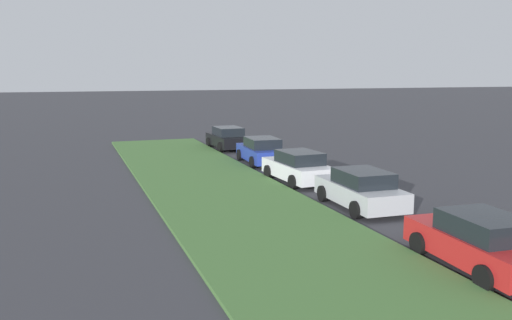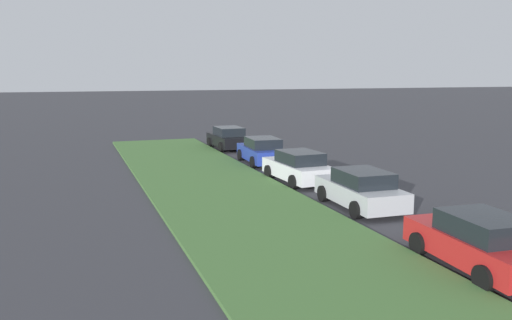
% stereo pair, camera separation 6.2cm
% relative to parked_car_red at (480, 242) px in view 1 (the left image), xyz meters
% --- Properties ---
extents(grass_median, '(60.00, 6.00, 0.12)m').
position_rel_parked_car_red_xyz_m(grass_median, '(-1.00, 4.00, -0.66)').
color(grass_median, '#477238').
rests_on(grass_median, ground).
extents(parked_car_red, '(4.38, 2.18, 1.47)m').
position_rel_parked_car_red_xyz_m(parked_car_red, '(0.00, 0.00, 0.00)').
color(parked_car_red, red).
rests_on(parked_car_red, ground).
extents(parked_car_silver, '(4.34, 2.09, 1.47)m').
position_rel_parked_car_red_xyz_m(parked_car_silver, '(6.61, -0.32, 0.00)').
color(parked_car_silver, '#B2B5BA').
rests_on(parked_car_silver, ground).
extents(parked_car_white, '(4.39, 2.19, 1.47)m').
position_rel_parked_car_red_xyz_m(parked_car_white, '(11.84, -0.05, 0.00)').
color(parked_car_white, silver).
rests_on(parked_car_white, ground).
extents(parked_car_blue, '(4.39, 2.19, 1.47)m').
position_rel_parked_car_red_xyz_m(parked_car_blue, '(17.29, -0.23, 0.00)').
color(parked_car_blue, '#23389E').
rests_on(parked_car_blue, ground).
extents(parked_car_black, '(4.34, 2.10, 1.47)m').
position_rel_parked_car_red_xyz_m(parked_car_black, '(23.56, -0.08, 0.00)').
color(parked_car_black, black).
rests_on(parked_car_black, ground).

